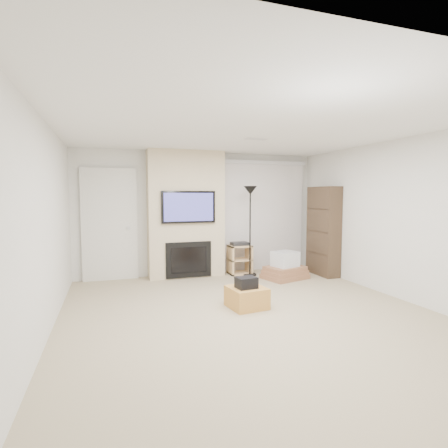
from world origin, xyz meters
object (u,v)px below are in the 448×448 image
object	(u,v)px
av_stand	(240,257)
bookshelf	(323,231)
ottoman	(247,297)
box_stack	(285,268)
floor_lamp	(250,205)

from	to	relation	value
av_stand	bookshelf	distance (m)	1.79
av_stand	bookshelf	size ratio (longest dim) A/B	0.37
ottoman	av_stand	bearing A→B (deg)	71.84
box_stack	bookshelf	bearing A→B (deg)	4.89
floor_lamp	av_stand	size ratio (longest dim) A/B	2.74
ottoman	bookshelf	distance (m)	2.83
floor_lamp	bookshelf	distance (m)	1.59
box_stack	bookshelf	xyz separation A→B (m)	(0.91, 0.08, 0.70)
av_stand	box_stack	world-z (taller)	av_stand
ottoman	floor_lamp	bearing A→B (deg)	66.25
floor_lamp	av_stand	bearing A→B (deg)	128.48
floor_lamp	ottoman	bearing A→B (deg)	-113.75
ottoman	bookshelf	xyz separation A→B (m)	(2.28, 1.49, 0.75)
floor_lamp	av_stand	distance (m)	1.11
av_stand	box_stack	bearing A→B (deg)	-44.34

